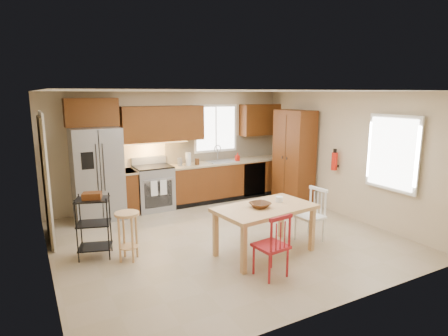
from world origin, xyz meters
name	(u,v)px	position (x,y,z in m)	size (l,w,h in m)	color
floor	(225,238)	(0.00, 0.00, 0.00)	(5.50, 5.50, 0.00)	gray
ceiling	(225,91)	(0.00, 0.00, 2.50)	(5.50, 5.00, 0.02)	silver
wall_back	(172,148)	(0.00, 2.50, 1.25)	(5.50, 0.02, 2.50)	#CCB793
wall_front	(334,207)	(0.00, -2.50, 1.25)	(5.50, 0.02, 2.50)	#CCB793
wall_left	(43,187)	(-2.75, 0.00, 1.25)	(0.02, 5.00, 2.50)	#CCB793
wall_right	(345,155)	(2.75, 0.00, 1.25)	(0.02, 5.00, 2.50)	#CCB793
refrigerator	(97,174)	(-1.70, 2.12, 0.91)	(0.92, 0.75, 1.82)	gray
range_stove	(154,188)	(-0.55, 2.19, 0.46)	(0.76, 0.63, 0.92)	gray
base_cabinet_narrow	(128,192)	(-1.10, 2.20, 0.45)	(0.30, 0.60, 0.90)	#592910
base_cabinet_run	(228,179)	(1.29, 2.20, 0.45)	(2.92, 0.60, 0.90)	#592910
dishwasher	(255,179)	(1.85, 1.91, 0.45)	(0.60, 0.02, 0.78)	black
backsplash	(223,148)	(1.29, 2.48, 1.18)	(2.92, 0.03, 0.55)	beige
upper_over_fridge	(91,112)	(-1.70, 2.33, 2.10)	(1.00, 0.35, 0.55)	#58310E
upper_left_block	(163,124)	(-0.25, 2.33, 1.83)	(1.80, 0.35, 0.75)	#58310E
upper_right_block	(260,120)	(2.25, 2.33, 1.83)	(1.00, 0.35, 0.75)	#58310E
window_back	(216,128)	(1.10, 2.48, 1.65)	(1.12, 0.04, 1.12)	white
sink	(221,163)	(1.10, 2.20, 0.86)	(0.62, 0.46, 0.16)	gray
undercab_glow	(150,143)	(-0.55, 2.30, 1.43)	(1.60, 0.30, 0.01)	#FFBF66
soap_bottle	(237,157)	(1.48, 2.10, 1.00)	(0.09, 0.09, 0.19)	red
paper_towel	(188,159)	(0.25, 2.15, 1.04)	(0.12, 0.12, 0.28)	white
canister_steel	(180,162)	(0.05, 2.15, 0.99)	(0.11, 0.11, 0.18)	gray
canister_wood	(197,162)	(0.45, 2.12, 0.97)	(0.10, 0.10, 0.14)	#4D2914
pantry	(294,157)	(2.43, 1.20, 1.05)	(0.50, 0.95, 2.10)	#592910
fire_extinguisher	(334,161)	(2.63, 0.15, 1.10)	(0.12, 0.12, 0.36)	red
window_right	(393,153)	(2.68, -1.15, 1.45)	(0.04, 1.02, 1.32)	white
doorway	(45,181)	(-2.67, 1.30, 1.05)	(0.04, 0.95, 2.10)	#8C7A59
dining_table	(265,230)	(0.25, -0.84, 0.37)	(1.53, 0.86, 0.75)	tan
chair_red	(271,245)	(-0.10, -1.49, 0.45)	(0.42, 0.42, 0.90)	maroon
chair_white	(310,215)	(1.20, -0.79, 0.45)	(0.42, 0.42, 0.90)	white
table_bowl	(260,208)	(0.15, -0.84, 0.76)	(0.31, 0.31, 0.08)	#4D2914
table_jar	(279,201)	(0.58, -0.74, 0.78)	(0.11, 0.11, 0.13)	white
bar_stool	(128,236)	(-1.68, -0.06, 0.37)	(0.36, 0.36, 0.74)	tan
utility_cart	(94,227)	(-2.10, 0.29, 0.48)	(0.48, 0.37, 0.96)	black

